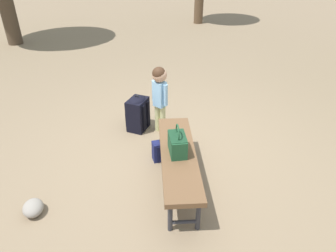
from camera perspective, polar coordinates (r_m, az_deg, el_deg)
The scene contains 7 objects.
ground_plane at distance 4.36m, azimuth 0.44°, elevation -4.56°, with size 40.00×40.00×0.00m, color #7F6B51.
park_bench at distance 3.59m, azimuth 1.91°, elevation -5.71°, with size 1.65×0.79×0.45m.
handbag at distance 3.49m, azimuth 1.75°, elevation -3.22°, with size 0.35×0.23×0.37m.
child_standing at distance 4.46m, azimuth -1.55°, elevation 6.67°, with size 0.25×0.21×1.04m.
backpack_large at distance 4.74m, azimuth -5.60°, elevation 2.54°, with size 0.42×0.41×0.57m.
backpack_small at distance 4.11m, azimuth -1.54°, elevation -4.39°, with size 0.17×0.19×0.32m.
trail_rock at distance 3.73m, azimuth -23.59°, elevation -13.65°, with size 0.26×0.21×0.15m.
Camera 1 is at (-3.36, 1.13, 2.54)m, focal length 33.11 mm.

